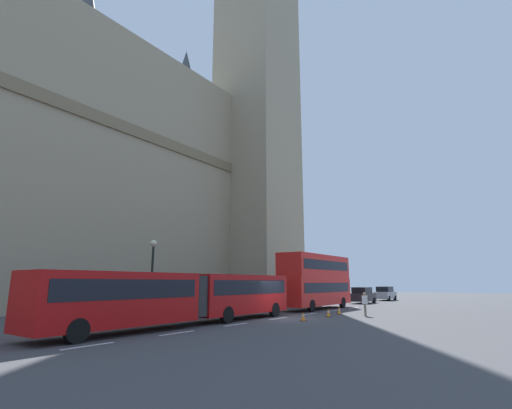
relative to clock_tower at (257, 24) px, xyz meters
name	(u,v)px	position (x,y,z in m)	size (l,w,h in m)	color
ground_plane	(280,318)	(-19.92, -15.99, -42.28)	(160.00, 160.00, 0.00)	#424244
lane_centre_marking	(278,319)	(-20.21, -15.99, -42.27)	(29.80, 0.16, 0.01)	silver
clock_tower	(257,24)	(0.00, 0.00, 0.00)	(11.07, 11.07, 80.37)	tan
articulated_bus	(189,294)	(-26.76, -13.99, -40.53)	(17.94, 2.54, 2.90)	#B20F0F
double_decker_bus	(316,279)	(-10.33, -13.99, -39.57)	(10.29, 2.54, 4.90)	red
sedan_lead	(363,295)	(1.94, -13.93, -41.36)	(4.40, 1.86, 1.85)	black
sedan_trailing	(385,293)	(10.79, -13.92, -41.36)	(4.40, 1.86, 1.85)	gray
traffic_cone_west	(303,316)	(-20.66, -18.15, -41.99)	(0.36, 0.36, 0.58)	black
traffic_cone_middle	(328,313)	(-16.95, -18.19, -41.99)	(0.36, 0.36, 0.58)	black
traffic_cone_east	(339,310)	(-14.34, -17.89, -41.99)	(0.36, 0.36, 0.58)	black
street_lamp	(152,273)	(-25.79, -9.49, -39.22)	(0.44, 0.44, 5.27)	black
pedestrian_near_cones	(365,303)	(-14.97, -20.20, -41.36)	(0.36, 0.46, 1.69)	#726651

